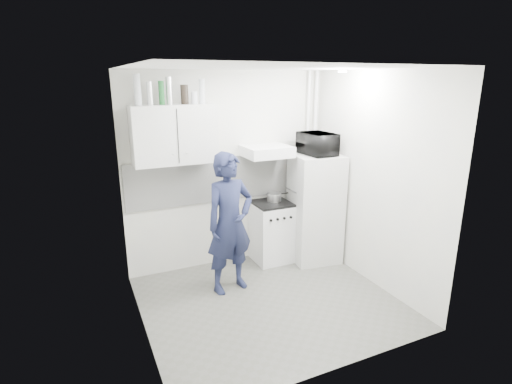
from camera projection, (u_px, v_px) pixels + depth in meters
name	position (u px, v px, depth m)	size (l,w,h in m)	color
floor	(269.00, 301.00, 4.63)	(2.80, 2.80, 0.00)	#575651
ceiling	(272.00, 67.00, 3.92)	(2.80, 2.80, 0.00)	white
wall_back	(229.00, 171.00, 5.37)	(2.80, 2.80, 0.00)	silver
wall_left	(136.00, 212.00, 3.71)	(2.60, 2.60, 0.00)	silver
wall_right	(373.00, 181.00, 4.84)	(2.60, 2.60, 0.00)	silver
person	(230.00, 223.00, 4.70)	(0.62, 0.41, 1.70)	#181D39
stove	(272.00, 232.00, 5.61)	(0.51, 0.51, 0.82)	white
fridge	(315.00, 208.00, 5.56)	(0.63, 0.63, 1.51)	silver
stove_top	(272.00, 203.00, 5.49)	(0.49, 0.49, 0.03)	black
saucepan	(274.00, 197.00, 5.54)	(0.20, 0.20, 0.11)	silver
microwave	(318.00, 144.00, 5.31)	(0.36, 0.53, 0.29)	black
bottle_a	(137.00, 90.00, 4.46)	(0.08, 0.08, 0.34)	#B2B7BC
bottle_b	(150.00, 93.00, 4.53)	(0.07, 0.07, 0.26)	silver
bottle_c	(161.00, 93.00, 4.58)	(0.07, 0.07, 0.27)	#144C1E
bottle_d	(169.00, 91.00, 4.61)	(0.07, 0.07, 0.31)	silver
canister_a	(184.00, 94.00, 4.69)	(0.09, 0.09, 0.23)	black
canister_b	(194.00, 98.00, 4.75)	(0.08, 0.08, 0.15)	#B2B7BC
bottle_e	(202.00, 91.00, 4.77)	(0.07, 0.07, 0.29)	#B2B7BC
upper_cabinet	(174.00, 135.00, 4.76)	(1.00, 0.35, 0.70)	silver
range_hood	(267.00, 151.00, 5.26)	(0.60, 0.50, 0.14)	white
backsplash	(229.00, 178.00, 5.38)	(2.74, 0.03, 0.60)	white
pipe_a	(314.00, 163.00, 5.82)	(0.05, 0.05, 2.60)	white
pipe_b	(307.00, 164.00, 5.77)	(0.04, 0.04, 2.60)	white
ceiling_spot_fixture	(342.00, 72.00, 4.50)	(0.10, 0.10, 0.02)	white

